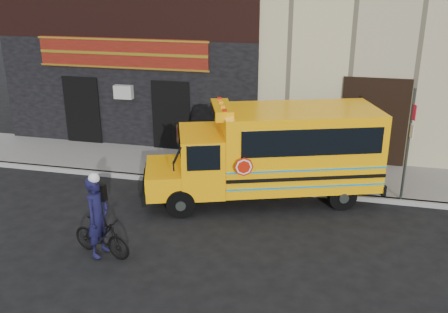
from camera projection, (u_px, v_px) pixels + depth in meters
ground at (221, 227)px, 13.32m from camera, size 120.00×120.00×0.00m
curb at (241, 187)px, 15.67m from camera, size 40.00×0.20×0.15m
sidewalk at (249, 169)px, 17.04m from camera, size 40.00×3.00×0.15m
school_bus at (276, 151)px, 14.54m from camera, size 7.21×4.29×2.92m
sign_pole at (408, 143)px, 14.04m from camera, size 0.11×0.29×3.44m
bicycle at (101, 236)px, 11.85m from camera, size 1.69×0.84×0.98m
cyclist at (98, 219)px, 11.64m from camera, size 0.54×0.76×1.97m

